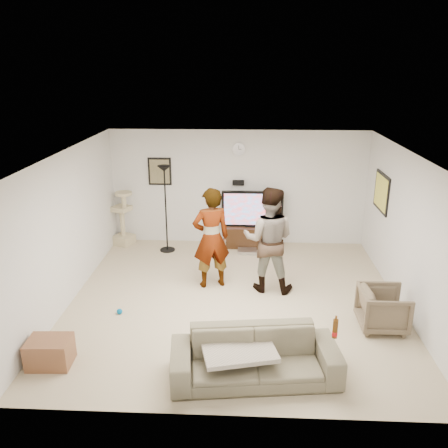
{
  "coord_description": "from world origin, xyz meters",
  "views": [
    {
      "loc": [
        0.16,
        -7.07,
        3.81
      ],
      "look_at": [
        -0.19,
        0.2,
        1.3
      ],
      "focal_mm": 37.44,
      "sensor_mm": 36.0,
      "label": 1
    }
  ],
  "objects_px": {
    "tv": "(252,209)",
    "beer_bottle": "(335,329)",
    "cat_tree": "(122,218)",
    "armchair": "(383,309)",
    "tv_stand": "(252,236)",
    "side_table": "(50,352)",
    "floor_lamp": "(166,209)",
    "person_left": "(211,238)",
    "sofa": "(255,357)",
    "person_right": "(269,240)"
  },
  "relations": [
    {
      "from": "tv",
      "to": "beer_bottle",
      "type": "relative_size",
      "value": 5.27
    },
    {
      "from": "cat_tree",
      "to": "armchair",
      "type": "relative_size",
      "value": 1.73
    },
    {
      "from": "tv_stand",
      "to": "tv",
      "type": "relative_size",
      "value": 0.84
    },
    {
      "from": "cat_tree",
      "to": "side_table",
      "type": "relative_size",
      "value": 2.16
    },
    {
      "from": "cat_tree",
      "to": "floor_lamp",
      "type": "bearing_deg",
      "value": -17.82
    },
    {
      "from": "cat_tree",
      "to": "person_left",
      "type": "xyz_separation_m",
      "value": [
        2.1,
        -1.94,
        0.3
      ]
    },
    {
      "from": "tv_stand",
      "to": "floor_lamp",
      "type": "bearing_deg",
      "value": -169.29
    },
    {
      "from": "beer_bottle",
      "to": "floor_lamp",
      "type": "bearing_deg",
      "value": 123.5
    },
    {
      "from": "tv_stand",
      "to": "beer_bottle",
      "type": "distance_m",
      "value": 4.68
    },
    {
      "from": "tv",
      "to": "floor_lamp",
      "type": "xyz_separation_m",
      "value": [
        -1.81,
        -0.34,
        0.07
      ]
    },
    {
      "from": "floor_lamp",
      "to": "side_table",
      "type": "bearing_deg",
      "value": -102.5
    },
    {
      "from": "tv",
      "to": "sofa",
      "type": "distance_m",
      "value": 4.58
    },
    {
      "from": "floor_lamp",
      "to": "armchair",
      "type": "xyz_separation_m",
      "value": [
        3.75,
        -2.92,
        -0.6
      ]
    },
    {
      "from": "person_right",
      "to": "side_table",
      "type": "xyz_separation_m",
      "value": [
        -2.97,
        -2.37,
        -0.74
      ]
    },
    {
      "from": "tv",
      "to": "side_table",
      "type": "distance_m",
      "value": 5.21
    },
    {
      "from": "cat_tree",
      "to": "tv",
      "type": "bearing_deg",
      "value": 0.22
    },
    {
      "from": "person_right",
      "to": "side_table",
      "type": "distance_m",
      "value": 3.87
    },
    {
      "from": "person_left",
      "to": "sofa",
      "type": "distance_m",
      "value": 2.76
    },
    {
      "from": "floor_lamp",
      "to": "side_table",
      "type": "xyz_separation_m",
      "value": [
        -0.9,
        -4.06,
        -0.73
      ]
    },
    {
      "from": "person_left",
      "to": "beer_bottle",
      "type": "xyz_separation_m",
      "value": [
        1.71,
        -2.59,
        -0.17
      ]
    },
    {
      "from": "sofa",
      "to": "armchair",
      "type": "relative_size",
      "value": 3.02
    },
    {
      "from": "tv_stand",
      "to": "person_left",
      "type": "xyz_separation_m",
      "value": [
        -0.74,
        -1.95,
        0.68
      ]
    },
    {
      "from": "floor_lamp",
      "to": "person_right",
      "type": "xyz_separation_m",
      "value": [
        2.07,
        -1.69,
        0.01
      ]
    },
    {
      "from": "tv",
      "to": "floor_lamp",
      "type": "height_order",
      "value": "floor_lamp"
    },
    {
      "from": "tv",
      "to": "beer_bottle",
      "type": "xyz_separation_m",
      "value": [
        0.97,
        -4.55,
        -0.11
      ]
    },
    {
      "from": "cat_tree",
      "to": "armchair",
      "type": "xyz_separation_m",
      "value": [
        4.78,
        -3.25,
        -0.29
      ]
    },
    {
      "from": "cat_tree",
      "to": "person_left",
      "type": "relative_size",
      "value": 0.67
    },
    {
      "from": "tv_stand",
      "to": "side_table",
      "type": "bearing_deg",
      "value": -121.6
    },
    {
      "from": "side_table",
      "to": "beer_bottle",
      "type": "bearing_deg",
      "value": -2.2
    },
    {
      "from": "tv",
      "to": "cat_tree",
      "type": "xyz_separation_m",
      "value": [
        -2.84,
        -0.01,
        -0.25
      ]
    },
    {
      "from": "tv_stand",
      "to": "sofa",
      "type": "xyz_separation_m",
      "value": [
        0.0,
        -4.55,
        0.08
      ]
    },
    {
      "from": "tv_stand",
      "to": "tv",
      "type": "height_order",
      "value": "tv"
    },
    {
      "from": "sofa",
      "to": "armchair",
      "type": "height_order",
      "value": "armchair"
    },
    {
      "from": "sofa",
      "to": "person_right",
      "type": "bearing_deg",
      "value": 77.3
    },
    {
      "from": "floor_lamp",
      "to": "sofa",
      "type": "relative_size",
      "value": 0.87
    },
    {
      "from": "person_right",
      "to": "sofa",
      "type": "xyz_separation_m",
      "value": [
        -0.26,
        -2.51,
        -0.62
      ]
    },
    {
      "from": "armchair",
      "to": "side_table",
      "type": "height_order",
      "value": "armchair"
    },
    {
      "from": "person_left",
      "to": "armchair",
      "type": "xyz_separation_m",
      "value": [
        2.68,
        -1.31,
        -0.59
      ]
    },
    {
      "from": "tv",
      "to": "beer_bottle",
      "type": "height_order",
      "value": "tv"
    },
    {
      "from": "side_table",
      "to": "tv",
      "type": "bearing_deg",
      "value": 58.4
    },
    {
      "from": "cat_tree",
      "to": "beer_bottle",
      "type": "bearing_deg",
      "value": -49.95
    },
    {
      "from": "tv",
      "to": "side_table",
      "type": "xyz_separation_m",
      "value": [
        -2.71,
        -4.4,
        -0.67
      ]
    },
    {
      "from": "person_right",
      "to": "tv",
      "type": "bearing_deg",
      "value": -73.97
    },
    {
      "from": "armchair",
      "to": "person_left",
      "type": "bearing_deg",
      "value": 64.1
    },
    {
      "from": "floor_lamp",
      "to": "side_table",
      "type": "height_order",
      "value": "floor_lamp"
    },
    {
      "from": "person_left",
      "to": "beer_bottle",
      "type": "relative_size",
      "value": 7.28
    },
    {
      "from": "sofa",
      "to": "tv_stand",
      "type": "bearing_deg",
      "value": 83.21
    },
    {
      "from": "armchair",
      "to": "floor_lamp",
      "type": "bearing_deg",
      "value": 52.24
    },
    {
      "from": "tv",
      "to": "side_table",
      "type": "bearing_deg",
      "value": -121.6
    },
    {
      "from": "sofa",
      "to": "beer_bottle",
      "type": "height_order",
      "value": "beer_bottle"
    }
  ]
}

